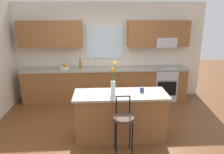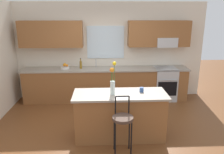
{
  "view_description": "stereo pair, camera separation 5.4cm",
  "coord_description": "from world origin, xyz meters",
  "views": [
    {
      "loc": [
        -0.17,
        -4.27,
        2.4
      ],
      "look_at": [
        0.11,
        0.55,
        1.0
      ],
      "focal_mm": 35.59,
      "sensor_mm": 36.0,
      "label": 1
    },
    {
      "loc": [
        -0.12,
        -4.27,
        2.4
      ],
      "look_at": [
        0.11,
        0.55,
        1.0
      ],
      "focal_mm": 35.59,
      "sensor_mm": 36.0,
      "label": 2
    }
  ],
  "objects": [
    {
      "name": "sink_faucet",
      "position": [
        -0.27,
        1.84,
        1.06
      ],
      "size": [
        0.02,
        0.13,
        0.23
      ],
      "color": "#B7BABC",
      "rests_on": "counter_run"
    },
    {
      "name": "oven_range",
      "position": [
        1.67,
        1.68,
        0.46
      ],
      "size": [
        0.6,
        0.64,
        0.92
      ],
      "color": "#B7BABC",
      "rests_on": "ground"
    },
    {
      "name": "mug_ceramic",
      "position": [
        0.65,
        -0.24,
        0.97
      ],
      "size": [
        0.08,
        0.08,
        0.09
      ],
      "primitive_type": "cylinder",
      "color": "#33518C",
      "rests_on": "kitchen_island"
    },
    {
      "name": "bar_stool_near",
      "position": [
        0.23,
        -0.87,
        0.64
      ],
      "size": [
        0.36,
        0.36,
        1.04
      ],
      "color": "black",
      "rests_on": "ground"
    },
    {
      "name": "ground_plane",
      "position": [
        0.0,
        0.0,
        0.0
      ],
      "size": [
        14.0,
        14.0,
        0.0
      ],
      "primitive_type": "plane",
      "color": "brown"
    },
    {
      "name": "flower_vase",
      "position": [
        0.08,
        -0.35,
        1.2
      ],
      "size": [
        0.12,
        0.12,
        0.63
      ],
      "color": "silver",
      "rests_on": "kitchen_island"
    },
    {
      "name": "bottle_olive_oil",
      "position": [
        -0.69,
        1.7,
        1.03
      ],
      "size": [
        0.06,
        0.06,
        0.29
      ],
      "color": "olive",
      "rests_on": "counter_run"
    },
    {
      "name": "fruit_bowl_oranges",
      "position": [
        -1.12,
        1.7,
        0.97
      ],
      "size": [
        0.24,
        0.24,
        0.16
      ],
      "color": "silver",
      "rests_on": "counter_run"
    },
    {
      "name": "back_wall_assembly",
      "position": [
        0.03,
        1.99,
        1.51
      ],
      "size": [
        5.6,
        0.5,
        2.7
      ],
      "color": "beige",
      "rests_on": "ground"
    },
    {
      "name": "counter_run",
      "position": [
        -0.0,
        1.7,
        0.47
      ],
      "size": [
        4.56,
        0.64,
        0.92
      ],
      "color": "brown",
      "rests_on": "ground"
    },
    {
      "name": "kitchen_island",
      "position": [
        0.23,
        -0.31,
        0.46
      ],
      "size": [
        1.79,
        0.69,
        0.92
      ],
      "color": "brown",
      "rests_on": "ground"
    }
  ]
}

